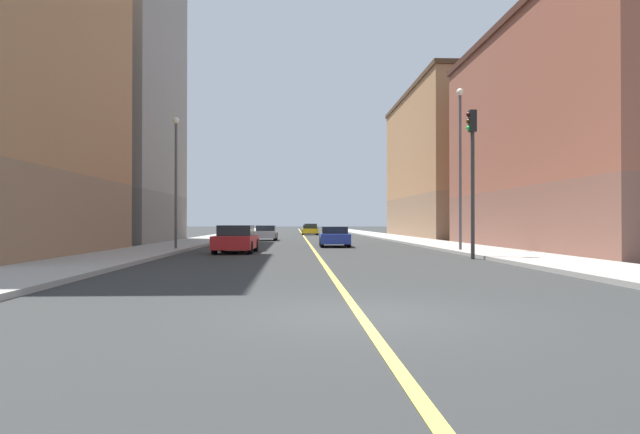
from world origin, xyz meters
TOP-DOWN VIEW (x-y plane):
  - ground_plane at (0.00, 0.00)m, footprint 400.00×400.00m
  - sidewalk_left at (8.50, 49.00)m, footprint 3.61×168.00m
  - sidewalk_right at (-8.50, 49.00)m, footprint 3.61×168.00m
  - lane_center_stripe at (0.00, 49.00)m, footprint 0.16×154.00m
  - building_left_near at (15.37, 20.94)m, footprint 10.42×22.24m
  - building_left_mid at (15.37, 48.04)m, footprint 10.42×24.62m
  - building_right_midblock at (-15.37, 32.96)m, footprint 10.42×14.81m
  - traffic_light_left_near at (6.28, 13.88)m, footprint 0.40×0.32m
  - street_lamp_left_near at (7.30, 19.02)m, footprint 0.36×0.36m
  - street_lamp_right_near at (-7.30, 20.97)m, footprint 0.36×0.36m
  - car_teal at (1.15, 67.94)m, footprint 2.00×4.01m
  - car_blue at (1.45, 26.22)m, footprint 1.92×4.32m
  - car_yellow at (0.84, 59.80)m, footprint 1.95×4.59m
  - car_red at (-3.98, 19.37)m, footprint 2.03×4.32m
  - car_silver at (-3.44, 38.76)m, footprint 1.88×4.11m

SIDE VIEW (x-z plane):
  - ground_plane at x=0.00m, z-range 0.00..0.00m
  - lane_center_stripe at x=0.00m, z-range 0.00..0.01m
  - sidewalk_left at x=8.50m, z-range 0.00..0.15m
  - sidewalk_right at x=-8.50m, z-range 0.00..0.15m
  - car_yellow at x=0.84m, z-range 0.00..1.22m
  - car_blue at x=1.45m, z-range -0.01..1.25m
  - car_silver at x=-3.44m, z-range -0.01..1.25m
  - car_teal at x=1.15m, z-range -0.02..1.31m
  - car_red at x=-3.98m, z-range -0.02..1.35m
  - traffic_light_left_near at x=6.28m, z-range 0.90..7.06m
  - street_lamp_right_near at x=-7.30m, z-range 0.90..7.82m
  - street_lamp_left_near at x=7.30m, z-range 0.93..9.07m
  - building_left_near at x=15.37m, z-range 0.01..12.65m
  - building_left_mid at x=15.37m, z-range 0.01..14.71m
  - building_right_midblock at x=-15.37m, z-range 0.01..22.33m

